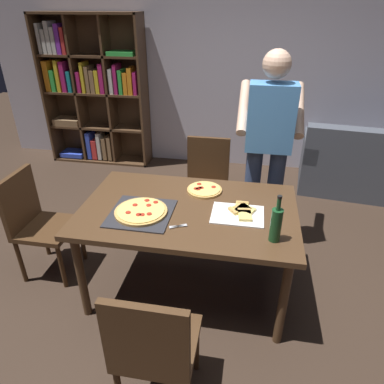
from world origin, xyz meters
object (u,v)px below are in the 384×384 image
bookshelf (93,91)px  chair_far_side (207,178)px  chair_near_camera (153,346)px  dining_table (188,217)px  kitchen_scissors (168,228)px  chair_left_end (36,219)px  wine_bottle (276,224)px  second_pizza_plain (204,190)px  couch (375,169)px  person_serving_pizza (268,143)px  pepperoni_pizza_on_tray (141,212)px

bookshelf → chair_far_side: bearing=-38.6°
chair_near_camera → dining_table: bearing=90.0°
chair_far_side → kitchen_scissors: chair_far_side is taller
chair_far_side → chair_left_end: (-1.26, -0.97, 0.00)m
chair_far_side → chair_near_camera: bearing=-90.0°
wine_bottle → second_pizza_plain: wine_bottle is taller
dining_table → couch: size_ratio=0.87×
dining_table → bookshelf: bearing=126.5°
dining_table → wine_bottle: bearing=-25.4°
chair_left_end → chair_far_side: bearing=37.7°
person_serving_pizza → chair_far_side: bearing=158.1°
chair_near_camera → couch: size_ratio=0.50×
second_pizza_plain → pepperoni_pizza_on_tray: bearing=-133.5°
couch → chair_left_end: bearing=-147.8°
kitchen_scissors → second_pizza_plain: size_ratio=0.72×
chair_far_side → second_pizza_plain: (0.08, -0.70, 0.25)m
chair_left_end → person_serving_pizza: bearing=22.6°
couch → bookshelf: 3.74m
dining_table → kitchen_scissors: bearing=-107.2°
dining_table → chair_near_camera: 0.99m
chair_near_camera → bookshelf: (-1.76, 3.35, 0.47)m
couch → kitchen_scissors: size_ratio=9.10×
chair_far_side → pepperoni_pizza_on_tray: size_ratio=2.10×
chair_left_end → bookshelf: size_ratio=0.46×
person_serving_pizza → pepperoni_pizza_on_tray: person_serving_pizza is taller
dining_table → second_pizza_plain: size_ratio=5.67×
person_serving_pizza → wine_bottle: person_serving_pizza is taller
wine_bottle → chair_far_side: bearing=115.4°
chair_left_end → pepperoni_pizza_on_tray: chair_left_end is taller
person_serving_pizza → kitchen_scissors: (-0.63, -1.03, -0.24)m
couch → second_pizza_plain: 2.54m
bookshelf → pepperoni_pizza_on_tray: bookshelf is taller
chair_left_end → bookshelf: 2.48m
kitchen_scissors → dining_table: bearing=72.8°
chair_near_camera → pepperoni_pizza_on_tray: bearing=110.3°
pepperoni_pizza_on_tray → wine_bottle: (0.91, -0.15, 0.10)m
chair_left_end → person_serving_pizza: person_serving_pizza is taller
wine_bottle → kitchen_scissors: bearing=179.6°
second_pizza_plain → chair_left_end: bearing=-168.4°
pepperoni_pizza_on_tray → kitchen_scissors: bearing=-32.5°
dining_table → wine_bottle: size_ratio=4.89×
chair_far_side → bookshelf: size_ratio=0.46×
chair_far_side → chair_left_end: same height
chair_near_camera → kitchen_scissors: bearing=97.1°
dining_table → chair_near_camera: (-0.00, -0.97, -0.16)m
chair_left_end → dining_table: bearing=0.0°
person_serving_pizza → second_pizza_plain: (-0.47, -0.48, -0.24)m
chair_left_end → wine_bottle: size_ratio=2.85×
chair_near_camera → kitchen_scissors: size_ratio=4.58×
couch → bookshelf: bearing=173.9°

